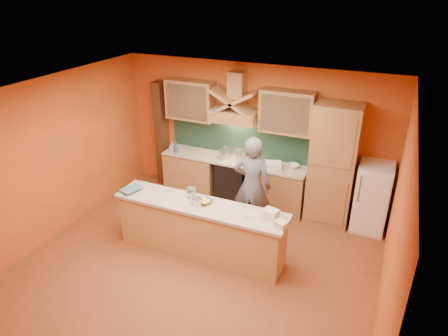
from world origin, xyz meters
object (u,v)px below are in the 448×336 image
at_px(person, 252,186).
at_px(mixing_bowl, 204,201).
at_px(stove, 233,180).
at_px(fridge, 372,198).
at_px(kitchen_scale, 198,202).

xyz_separation_m(person, mixing_bowl, (-0.49, -0.90, 0.05)).
bearing_deg(stove, person, -51.36).
bearing_deg(fridge, stove, 180.00).
relative_size(stove, person, 0.49).
bearing_deg(kitchen_scale, person, 46.64).
distance_m(stove, fridge, 2.71).
bearing_deg(fridge, kitchen_scale, -142.60).
height_order(stove, kitchen_scale, kitchen_scale).
bearing_deg(person, fridge, -158.18).
height_order(stove, person, person).
height_order(person, kitchen_scale, person).
xyz_separation_m(person, kitchen_scale, (-0.56, -1.00, 0.08)).
bearing_deg(fridge, person, -154.69).
relative_size(stove, kitchen_scale, 7.18).
bearing_deg(person, kitchen_scale, 57.26).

